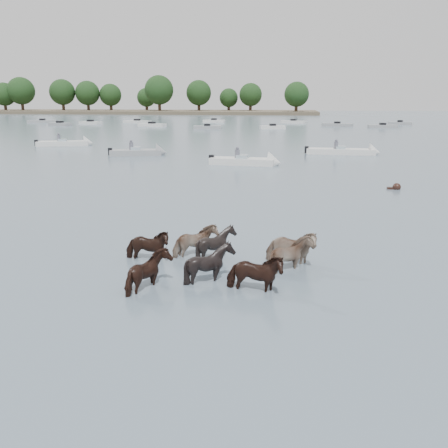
# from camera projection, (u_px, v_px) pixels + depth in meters

# --- Properties ---
(ground) EXTENTS (400.00, 400.00, 0.00)m
(ground) POSITION_uv_depth(u_px,v_px,m) (250.00, 265.00, 13.92)
(ground) COLOR #495C69
(ground) RESTS_ON ground
(shoreline) EXTENTS (160.00, 30.00, 1.00)m
(shoreline) POSITION_uv_depth(u_px,v_px,m) (86.00, 112.00, 166.61)
(shoreline) COLOR #4C4233
(shoreline) RESTS_ON ground
(pony_herd) EXTENTS (5.79, 4.18, 1.29)m
(pony_herd) POSITION_uv_depth(u_px,v_px,m) (221.00, 258.00, 13.36)
(pony_herd) COLOR black
(pony_herd) RESTS_ON ground
(swimming_pony) EXTENTS (0.72, 0.44, 0.44)m
(swimming_pony) POSITION_uv_depth(u_px,v_px,m) (396.00, 187.00, 25.60)
(swimming_pony) COLOR black
(swimming_pony) RESTS_ON ground
(motorboat_a) EXTENTS (5.10, 2.72, 1.92)m
(motorboat_a) POSITION_uv_depth(u_px,v_px,m) (144.00, 152.00, 41.30)
(motorboat_a) COLOR gray
(motorboat_a) RESTS_ON ground
(motorboat_b) EXTENTS (5.50, 2.19, 1.92)m
(motorboat_b) POSITION_uv_depth(u_px,v_px,m) (253.00, 162.00, 35.14)
(motorboat_b) COLOR silver
(motorboat_b) RESTS_ON ground
(motorboat_c) EXTENTS (6.56, 1.86, 1.92)m
(motorboat_c) POSITION_uv_depth(u_px,v_px,m) (350.00, 152.00, 41.89)
(motorboat_c) COLOR silver
(motorboat_c) RESTS_ON ground
(motorboat_f) EXTENTS (5.87, 3.49, 1.92)m
(motorboat_f) POSITION_uv_depth(u_px,v_px,m) (71.00, 143.00, 49.92)
(motorboat_f) COLOR silver
(motorboat_f) RESTS_ON ground
(distant_flotilla) EXTENTS (106.30, 24.74, 0.93)m
(distant_flotilla) POSITION_uv_depth(u_px,v_px,m) (277.00, 124.00, 87.14)
(distant_flotilla) COLOR gray
(distant_flotilla) RESTS_ON ground
(treeline) EXTENTS (150.73, 22.46, 12.45)m
(treeline) POSITION_uv_depth(u_px,v_px,m) (88.00, 94.00, 164.90)
(treeline) COLOR #382619
(treeline) RESTS_ON ground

